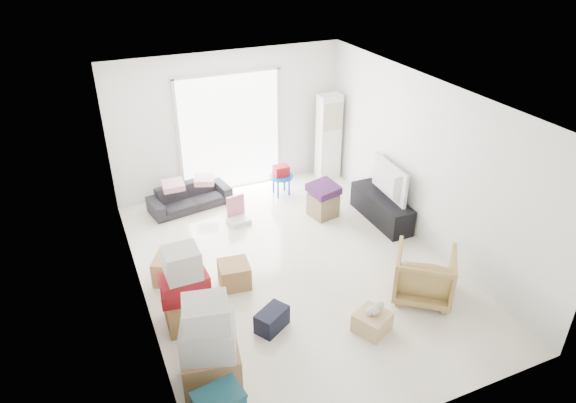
# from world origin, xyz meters

# --- Properties ---
(room_shell) EXTENTS (4.98, 6.48, 3.18)m
(room_shell) POSITION_xyz_m (0.00, 0.00, 1.35)
(room_shell) COLOR white
(room_shell) RESTS_ON ground
(sliding_door) EXTENTS (2.10, 0.04, 2.33)m
(sliding_door) POSITION_xyz_m (0.00, 2.98, 1.24)
(sliding_door) COLOR white
(sliding_door) RESTS_ON room_shell
(ac_tower) EXTENTS (0.45, 0.30, 1.75)m
(ac_tower) POSITION_xyz_m (1.95, 2.65, 0.88)
(ac_tower) COLOR white
(ac_tower) RESTS_ON room_shell
(tv_console) EXTENTS (0.43, 1.43, 0.48)m
(tv_console) POSITION_xyz_m (2.00, 0.68, 0.24)
(tv_console) COLOR black
(tv_console) RESTS_ON room_shell
(television) EXTENTS (0.69, 1.11, 0.14)m
(television) POSITION_xyz_m (2.00, 0.68, 0.55)
(television) COLOR black
(television) RESTS_ON tv_console
(sofa) EXTENTS (1.55, 0.68, 0.59)m
(sofa) POSITION_xyz_m (-1.00, 2.50, 0.29)
(sofa) COLOR #25252A
(sofa) RESTS_ON room_shell
(pillow_left) EXTENTS (0.34, 0.27, 0.11)m
(pillow_left) POSITION_xyz_m (-1.28, 2.47, 0.64)
(pillow_left) COLOR #DDA1AE
(pillow_left) RESTS_ON sofa
(pillow_right) EXTENTS (0.40, 0.36, 0.11)m
(pillow_right) POSITION_xyz_m (-0.71, 2.47, 0.64)
(pillow_right) COLOR #DDA1AE
(pillow_right) RESTS_ON sofa
(armchair) EXTENTS (1.08, 1.08, 0.82)m
(armchair) POSITION_xyz_m (1.38, -1.36, 0.41)
(armchair) COLOR #9E8046
(armchair) RESTS_ON room_shell
(box_stack_a) EXTENTS (0.74, 0.65, 1.19)m
(box_stack_a) POSITION_xyz_m (-1.80, -1.68, 0.53)
(box_stack_a) COLOR #AA7F4D
(box_stack_a) RESTS_ON room_shell
(box_stack_b) EXTENTS (0.67, 0.59, 1.16)m
(box_stack_b) POSITION_xyz_m (-1.80, -0.56, 0.50)
(box_stack_b) COLOR #AA7F4D
(box_stack_b) RESTS_ON room_shell
(box_stack_c) EXTENTS (0.69, 0.65, 0.39)m
(box_stack_c) POSITION_xyz_m (-1.77, 0.41, 0.20)
(box_stack_c) COLOR #AA7F4D
(box_stack_c) RESTS_ON room_shell
(loose_box) EXTENTS (0.48, 0.48, 0.36)m
(loose_box) POSITION_xyz_m (-0.98, -0.04, 0.18)
(loose_box) COLOR #AA7F4D
(loose_box) RESTS_ON room_shell
(duffel_bag) EXTENTS (0.52, 0.46, 0.29)m
(duffel_bag) POSITION_xyz_m (-0.83, -1.12, 0.14)
(duffel_bag) COLOR black
(duffel_bag) RESTS_ON room_shell
(ottoman) EXTENTS (0.51, 0.51, 0.43)m
(ottoman) POSITION_xyz_m (1.12, 1.23, 0.22)
(ottoman) COLOR olive
(ottoman) RESTS_ON room_shell
(blanket) EXTENTS (0.55, 0.55, 0.14)m
(blanket) POSITION_xyz_m (1.12, 1.23, 0.50)
(blanket) COLOR #431E4C
(blanket) RESTS_ON ottoman
(kids_table) EXTENTS (0.47, 0.47, 0.60)m
(kids_table) POSITION_xyz_m (0.76, 2.30, 0.43)
(kids_table) COLOR #0B48B3
(kids_table) RESTS_ON room_shell
(toy_walker) EXTENTS (0.41, 0.37, 0.48)m
(toy_walker) POSITION_xyz_m (-0.36, 1.64, 0.13)
(toy_walker) COLOR silver
(toy_walker) RESTS_ON room_shell
(wood_crate) EXTENTS (0.54, 0.54, 0.27)m
(wood_crate) POSITION_xyz_m (0.35, -1.68, 0.13)
(wood_crate) COLOR tan
(wood_crate) RESTS_ON room_shell
(plush_bunny) EXTENTS (0.28, 0.16, 0.14)m
(plush_bunny) POSITION_xyz_m (0.38, -1.67, 0.33)
(plush_bunny) COLOR #B2ADA8
(plush_bunny) RESTS_ON wood_crate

